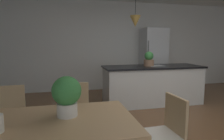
% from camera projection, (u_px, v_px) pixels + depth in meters
% --- Properties ---
extents(ground_plane, '(10.00, 8.40, 0.04)m').
position_uv_depth(ground_plane, '(177.00, 131.00, 3.24)').
color(ground_plane, brown).
extents(wall_back_kitchen, '(10.00, 0.12, 2.70)m').
position_uv_depth(wall_back_kitchen, '(122.00, 46.00, 6.21)').
color(wall_back_kitchen, silver).
rests_on(wall_back_kitchen, ground_plane).
extents(dining_table, '(1.87, 0.97, 0.72)m').
position_uv_depth(dining_table, '(32.00, 129.00, 1.75)').
color(dining_table, tan).
rests_on(dining_table, ground_plane).
extents(chair_far_right, '(0.42, 0.42, 0.87)m').
position_uv_depth(chair_far_right, '(76.00, 113.00, 2.69)').
color(chair_far_right, tan).
rests_on(chair_far_right, ground_plane).
extents(chair_kitchen_end, '(0.42, 0.42, 0.87)m').
position_uv_depth(chair_kitchen_end, '(164.00, 134.00, 2.07)').
color(chair_kitchen_end, tan).
rests_on(chair_kitchen_end, ground_plane).
extents(chair_far_left, '(0.42, 0.42, 0.87)m').
position_uv_depth(chair_far_left, '(8.00, 118.00, 2.50)').
color(chair_far_left, tan).
rests_on(chair_far_left, ground_plane).
extents(kitchen_island, '(2.33, 0.84, 0.91)m').
position_uv_depth(kitchen_island, '(152.00, 84.00, 4.67)').
color(kitchen_island, silver).
rests_on(kitchen_island, ground_plane).
extents(refrigerator, '(0.70, 0.67, 1.89)m').
position_uv_depth(refrigerator, '(153.00, 59.00, 6.07)').
color(refrigerator, silver).
rests_on(refrigerator, ground_plane).
extents(pendant_over_island_main, '(0.24, 0.24, 0.91)m').
position_uv_depth(pendant_over_island_main, '(135.00, 21.00, 4.37)').
color(pendant_over_island_main, black).
extents(potted_plant_on_island, '(0.24, 0.24, 0.34)m').
position_uv_depth(potted_plant_on_island, '(149.00, 59.00, 4.56)').
color(potted_plant_on_island, '#8C664C').
rests_on(potted_plant_on_island, kitchen_island).
extents(potted_plant_on_table, '(0.28, 0.28, 0.39)m').
position_uv_depth(potted_plant_on_table, '(67.00, 94.00, 1.88)').
color(potted_plant_on_table, beige).
rests_on(potted_plant_on_table, dining_table).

